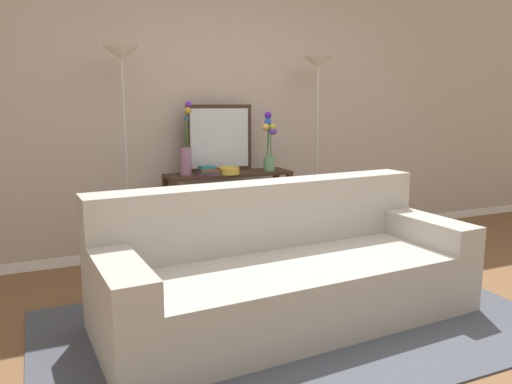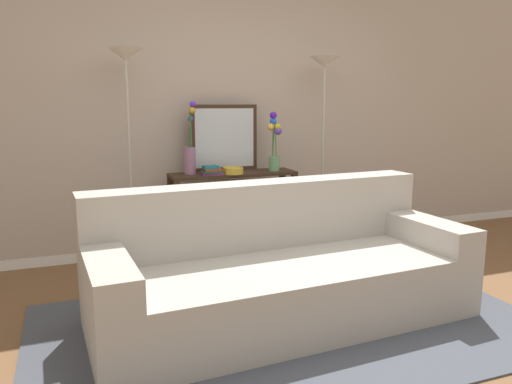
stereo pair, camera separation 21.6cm
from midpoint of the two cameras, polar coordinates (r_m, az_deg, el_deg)
ground_plane at (r=3.23m, az=12.20°, el=-16.43°), size 16.00×16.00×0.02m
back_wall at (r=4.89m, az=-1.59°, el=11.18°), size 12.00×0.15×3.02m
area_rug at (r=3.33m, az=5.85°, el=-15.03°), size 3.21×1.88×0.01m
couch at (r=3.36m, az=4.60°, el=-9.27°), size 2.52×1.12×0.88m
console_table at (r=4.59m, az=-1.27°, el=-0.91°), size 1.16×0.33×0.80m
floor_lamp_left at (r=4.24m, az=-13.10°, el=10.43°), size 0.28×0.28×1.86m
floor_lamp_right at (r=4.84m, az=9.08°, el=10.39°), size 0.28×0.28×1.85m
wall_mirror at (r=4.63m, az=-2.28°, el=6.19°), size 0.63×0.02×0.61m
vase_tall_flowers at (r=4.42m, az=-6.14°, el=4.54°), size 0.11×0.11×0.64m
vase_short_flowers at (r=4.65m, az=3.44°, el=5.44°), size 0.12×0.12×0.54m
fruit_bowl at (r=4.44m, az=-1.25°, el=2.48°), size 0.18×0.18×0.06m
book_stack at (r=4.40m, az=-3.68°, el=2.44°), size 0.20×0.15×0.08m
book_row_under_console at (r=4.61m, az=-5.24°, el=-7.09°), size 0.26×0.17×0.13m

